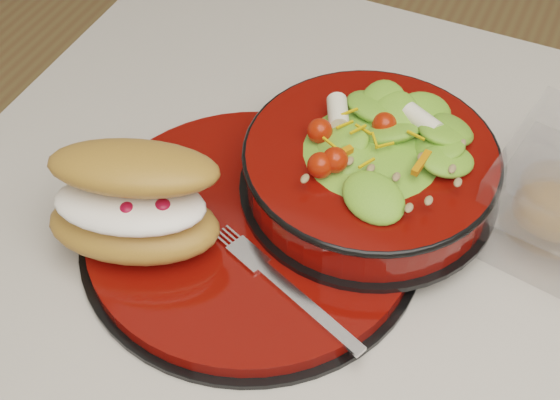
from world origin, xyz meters
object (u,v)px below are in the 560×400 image
at_px(salad_bowl, 371,161).
at_px(croissant, 134,202).
at_px(dinner_plate, 252,230).
at_px(fork, 290,290).

xyz_separation_m(salad_bowl, croissant, (-0.17, -0.14, 0.01)).
distance_m(dinner_plate, salad_bowl, 0.13).
distance_m(dinner_plate, fork, 0.09).
bearing_deg(croissant, dinner_plate, 14.76).
distance_m(dinner_plate, croissant, 0.12).
height_order(salad_bowl, fork, salad_bowl).
relative_size(salad_bowl, croissant, 1.43).
distance_m(salad_bowl, fork, 0.15).
bearing_deg(dinner_plate, salad_bowl, 46.34).
bearing_deg(fork, croissant, 111.70).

